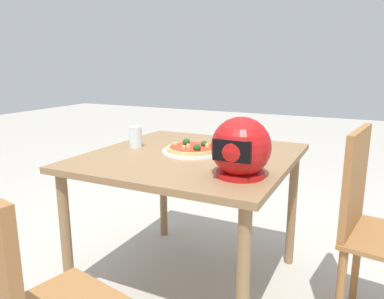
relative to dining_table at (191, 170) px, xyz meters
The scene contains 7 objects.
ground_plane 0.64m from the dining_table, ahead, with size 14.00×14.00×0.00m, color #B2ADA3.
dining_table is the anchor object (origin of this frame).
pizza_plate 0.09m from the dining_table, 78.76° to the right, with size 0.31×0.31×0.01m, color white.
pizza 0.11m from the dining_table, 80.36° to the right, with size 0.27×0.27×0.05m.
motorcycle_helmet 0.47m from the dining_table, 143.89° to the left, with size 0.24×0.24×0.24m.
drinking_glass 0.37m from the dining_table, ahead, with size 0.07×0.07×0.11m, color silver.
chair_side 0.86m from the dining_table, behind, with size 0.45×0.45×0.90m.
Camera 1 is at (-0.80, 1.62, 1.17)m, focal length 34.71 mm.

